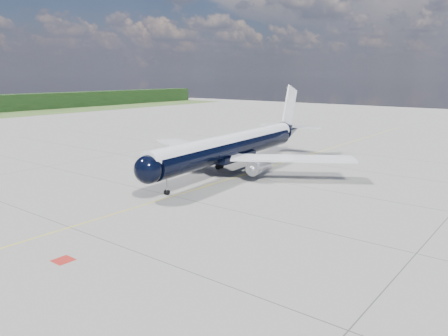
% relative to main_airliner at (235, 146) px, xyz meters
% --- Properties ---
extents(ground, '(320.00, 320.00, 0.00)m').
position_rel_main_airliner_xyz_m(ground, '(2.59, 3.07, -4.18)').
color(ground, gray).
rests_on(ground, ground).
extents(taxiway_centerline, '(0.16, 160.00, 0.01)m').
position_rel_main_airliner_xyz_m(taxiway_centerline, '(2.59, -1.93, -4.18)').
color(taxiway_centerline, yellow).
rests_on(taxiway_centerline, ground).
extents(red_marking, '(1.60, 1.60, 0.01)m').
position_rel_main_airliner_xyz_m(red_marking, '(9.39, -36.93, -4.18)').
color(red_marking, maroon).
rests_on(red_marking, ground).
extents(main_airliner, '(38.20, 46.68, 13.48)m').
position_rel_main_airliner_xyz_m(main_airliner, '(0.00, 0.00, 0.00)').
color(main_airliner, black).
rests_on(main_airliner, ground).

